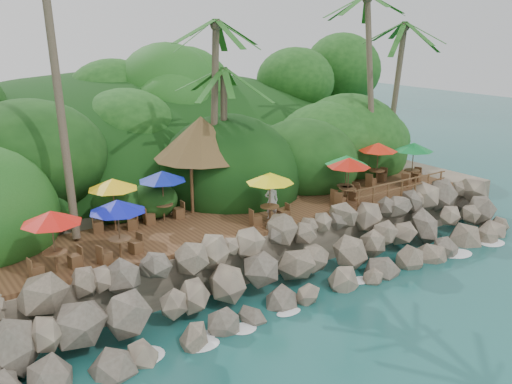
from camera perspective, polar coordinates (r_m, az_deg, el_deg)
ground at (r=25.95m, az=7.73°, el=-10.32°), size 140.00×140.00×0.00m
land_base at (r=38.02m, az=-8.66°, el=0.09°), size 32.00×25.20×2.10m
jungle_hill at (r=44.92m, az=-12.89°, el=1.00°), size 44.80×28.00×15.40m
seawall at (r=26.83m, az=4.93°, el=-6.60°), size 29.00×4.00×2.30m
terrace at (r=29.42m, az=-0.00°, el=-2.24°), size 26.00×5.00×0.20m
jungle_foliage at (r=37.47m, az=-7.91°, el=-1.80°), size 44.00×16.00×12.00m
foam_line at (r=26.14m, az=7.29°, el=-10.03°), size 25.20×0.80×0.06m
palms at (r=30.41m, az=-2.63°, el=17.96°), size 31.29×6.94×14.50m
palapa at (r=30.53m, az=-5.39°, el=5.35°), size 5.03×5.03×4.60m
dining_clusters at (r=28.42m, az=0.57°, el=1.65°), size 23.47×5.50×2.49m
railing at (r=32.80m, az=14.11°, el=0.51°), size 7.20×0.10×1.00m
waiter at (r=28.29m, az=1.53°, el=-0.87°), size 0.78×0.65×1.82m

